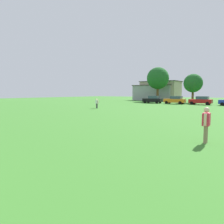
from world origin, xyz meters
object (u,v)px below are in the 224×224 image
(bystander_near_trees, at_px, (97,103))
(parked_car_red_2, at_px, (201,100))
(parked_car_black_0, at_px, (153,99))
(parked_car_orange_1, at_px, (175,100))
(tree_far_left, at_px, (158,78))
(adult_bystander, at_px, (206,122))
(tree_left, at_px, (193,83))

(bystander_near_trees, bearing_deg, parked_car_red_2, -104.14)
(bystander_near_trees, xyz_separation_m, parked_car_black_0, (0.50, 19.48, -0.04))
(parked_car_orange_1, distance_m, tree_far_left, 14.25)
(adult_bystander, relative_size, tree_far_left, 0.19)
(adult_bystander, distance_m, tree_left, 43.02)
(parked_car_black_0, distance_m, parked_car_red_2, 10.33)
(parked_car_black_0, xyz_separation_m, parked_car_red_2, (10.33, 0.22, 0.00))
(parked_car_red_2, bearing_deg, adult_bystander, 102.75)
(parked_car_black_0, distance_m, tree_far_left, 11.74)
(bystander_near_trees, relative_size, parked_car_orange_1, 0.35)
(parked_car_black_0, xyz_separation_m, tree_far_left, (-3.12, 9.94, 5.42))
(tree_far_left, bearing_deg, parked_car_red_2, -35.84)
(bystander_near_trees, height_order, parked_car_orange_1, parked_car_orange_1)
(tree_far_left, relative_size, tree_left, 1.36)
(tree_far_left, bearing_deg, parked_car_black_0, -72.56)
(parked_car_black_0, bearing_deg, bystander_near_trees, 88.52)
(adult_bystander, height_order, parked_car_black_0, adult_bystander)
(adult_bystander, relative_size, tree_left, 0.25)
(bystander_near_trees, relative_size, tree_far_left, 0.16)
(parked_car_red_2, relative_size, tree_left, 0.63)
(bystander_near_trees, xyz_separation_m, tree_left, (7.27, 27.22, 3.73))
(tree_left, bearing_deg, tree_far_left, 167.49)
(tree_far_left, bearing_deg, tree_left, -12.51)
(tree_far_left, bearing_deg, adult_bystander, -64.15)
(parked_car_orange_1, height_order, tree_far_left, tree_far_left)
(adult_bystander, height_order, bystander_near_trees, adult_bystander)
(parked_car_red_2, height_order, tree_far_left, tree_far_left)
(adult_bystander, distance_m, parked_car_orange_1, 35.73)
(parked_car_black_0, xyz_separation_m, parked_car_orange_1, (5.21, -0.27, 0.00))
(adult_bystander, height_order, parked_car_red_2, adult_bystander)
(parked_car_orange_1, distance_m, parked_car_red_2, 5.14)
(parked_car_red_2, bearing_deg, parked_car_black_0, 1.22)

